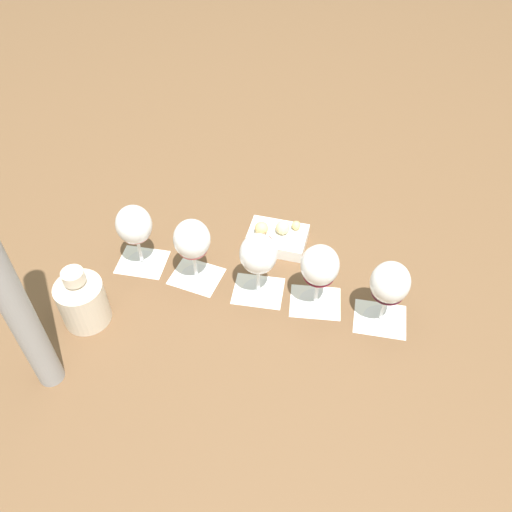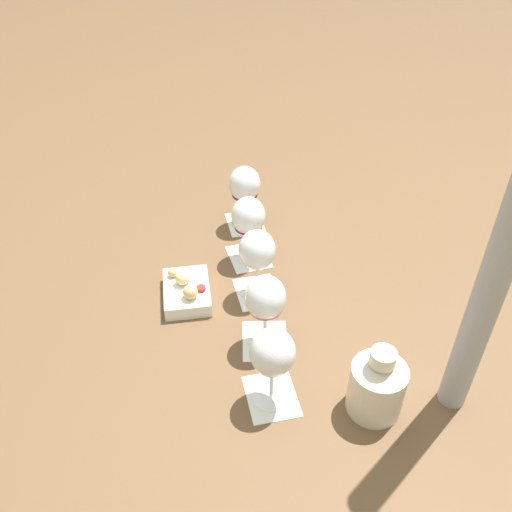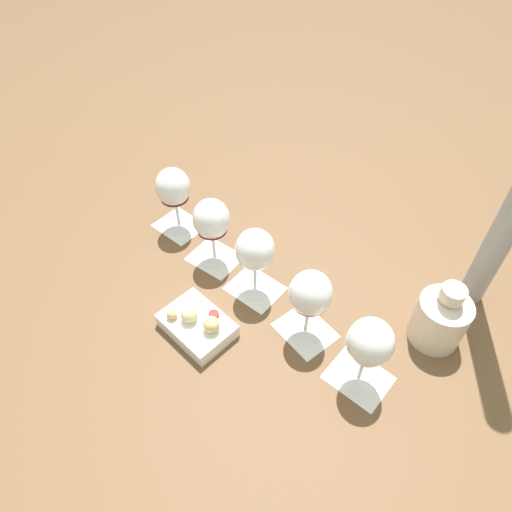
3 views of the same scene
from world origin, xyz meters
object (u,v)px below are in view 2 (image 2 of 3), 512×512
wine_glass_4 (245,187)px  ceramic_vase (377,384)px  wine_glass_1 (265,301)px  snack_dish (187,290)px  umbrella_pole (504,251)px  wine_glass_0 (273,356)px  wine_glass_2 (256,253)px  wine_glass_3 (248,219)px

wine_glass_4 → ceramic_vase: size_ratio=1.13×
wine_glass_1 → snack_dish: bearing=93.0°
wine_glass_1 → umbrella_pole: (0.12, -0.37, 0.24)m
wine_glass_0 → wine_glass_2: bearing=45.8°
wine_glass_2 → snack_dish: 0.19m
snack_dish → umbrella_pole: 0.69m
wine_glass_1 → wine_glass_3: same height
wine_glass_2 → wine_glass_3: 0.13m
wine_glass_2 → snack_dish: size_ratio=0.97×
wine_glass_0 → wine_glass_2: 0.30m
wine_glass_0 → snack_dish: (0.09, 0.32, -0.10)m
wine_glass_0 → wine_glass_3: bearing=46.4°
wine_glass_0 → wine_glass_2: same height
wine_glass_4 → snack_dish: wine_glass_4 is taller
wine_glass_3 → wine_glass_1: bearing=-132.6°
wine_glass_2 → wine_glass_4: (0.19, 0.20, 0.00)m
wine_glass_2 → umbrella_pole: (0.01, -0.48, 0.24)m
umbrella_pole → snack_dish: bearing=102.2°
wine_glass_0 → wine_glass_1: 0.14m
ceramic_vase → snack_dish: bearing=91.7°
wine_glass_2 → wine_glass_4: size_ratio=1.00×
ceramic_vase → snack_dish: size_ratio=0.86×
wine_glass_2 → wine_glass_1: bearing=-132.9°
wine_glass_3 → wine_glass_4: same height
snack_dish → umbrella_pole: umbrella_pole is taller
wine_glass_0 → wine_glass_4: size_ratio=1.00×
ceramic_vase → umbrella_pole: bearing=-43.0°
umbrella_pole → wine_glass_3: bearing=82.2°
wine_glass_1 → wine_glass_4: size_ratio=1.00×
wine_glass_0 → snack_dish: 0.35m
wine_glass_1 → umbrella_pole: umbrella_pole is taller
wine_glass_0 → wine_glass_2: (0.21, 0.21, 0.00)m
wine_glass_1 → snack_dish: (-0.01, 0.22, -0.10)m
wine_glass_0 → wine_glass_4: 0.58m
wine_glass_0 → wine_glass_3: (0.30, 0.31, 0.00)m
wine_glass_1 → ceramic_vase: 0.27m
snack_dish → umbrella_pole: bearing=-77.8°
wine_glass_0 → wine_glass_4: bearing=45.9°
wine_glass_3 → snack_dish: size_ratio=0.97×
wine_glass_4 → umbrella_pole: (-0.19, -0.68, 0.24)m
snack_dish → umbrella_pole: size_ratio=0.25×
wine_glass_0 → wine_glass_3: size_ratio=1.00×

